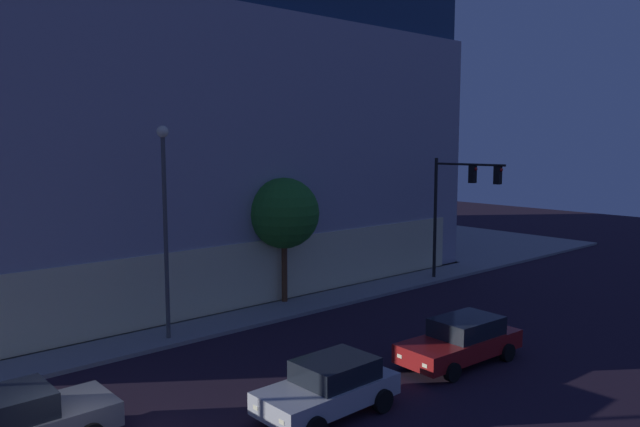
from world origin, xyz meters
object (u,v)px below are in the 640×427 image
object	(u,v)px
traffic_light_far_corner	(460,194)
car_grey	(12,423)
car_red	(461,340)
car_silver	(330,386)
modern_building	(119,129)
street_lamp_sidewalk	(165,207)
sidewalk_tree	(284,213)

from	to	relation	value
traffic_light_far_corner	car_grey	distance (m)	23.56
traffic_light_far_corner	car_grey	world-z (taller)	traffic_light_far_corner
car_grey	car_red	world-z (taller)	car_grey
car_silver	car_red	world-z (taller)	car_red
modern_building	car_red	world-z (taller)	modern_building
modern_building	car_silver	size ratio (longest dim) A/B	7.55
car_grey	car_silver	bearing A→B (deg)	-24.81
street_lamp_sidewalk	car_red	size ratio (longest dim) A/B	1.66
modern_building	car_silver	distance (m)	27.20
traffic_light_far_corner	car_silver	world-z (taller)	traffic_light_far_corner
car_red	car_silver	bearing A→B (deg)	179.73
traffic_light_far_corner	street_lamp_sidewalk	xyz separation A→B (m)	(-16.11, 1.50, 0.32)
modern_building	car_grey	size ratio (longest dim) A/B	6.73
car_silver	car_grey	bearing A→B (deg)	155.19
modern_building	sidewalk_tree	size ratio (longest dim) A/B	5.37
modern_building	car_red	bearing A→B (deg)	-87.87
sidewalk_tree	car_red	bearing A→B (deg)	-90.54
street_lamp_sidewalk	sidewalk_tree	size ratio (longest dim) A/B	1.38
traffic_light_far_corner	car_grey	xyz separation A→B (m)	(-22.91, -3.76, -4.02)
street_lamp_sidewalk	car_silver	xyz separation A→B (m)	(0.45, -8.61, -4.37)
traffic_light_far_corner	car_red	size ratio (longest dim) A/B	1.36
modern_building	car_silver	bearing A→B (deg)	-101.30
car_silver	traffic_light_far_corner	bearing A→B (deg)	24.43
traffic_light_far_corner	car_red	distance (m)	12.62
modern_building	car_grey	distance (m)	26.56
street_lamp_sidewalk	sidewalk_tree	world-z (taller)	street_lamp_sidewalk
street_lamp_sidewalk	car_red	world-z (taller)	street_lamp_sidewalk
sidewalk_tree	car_red	xyz separation A→B (m)	(-0.09, -9.97, -3.50)
car_grey	sidewalk_tree	bearing A→B (deg)	26.16
modern_building	street_lamp_sidewalk	world-z (taller)	modern_building
street_lamp_sidewalk	car_grey	xyz separation A→B (m)	(-6.81, -5.26, -4.34)
car_grey	car_silver	xyz separation A→B (m)	(7.26, -3.36, -0.02)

